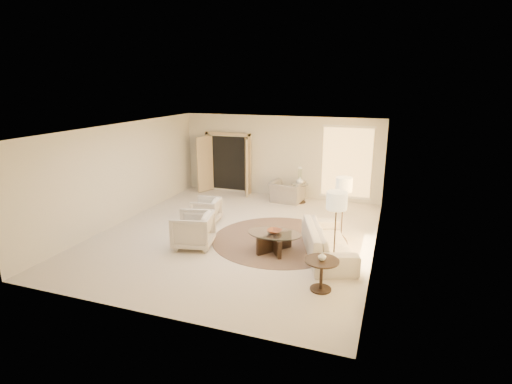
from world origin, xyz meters
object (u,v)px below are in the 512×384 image
(end_table, at_px, (321,269))
(floor_lamp_far, at_px, (337,204))
(accent_chair, at_px, (287,189))
(side_table, at_px, (300,191))
(side_vase, at_px, (300,180))
(armchair_right, at_px, (193,228))
(coffee_table, at_px, (274,240))
(bowl, at_px, (274,231))
(sofa, at_px, (328,241))
(armchair_left, at_px, (206,209))
(floor_lamp_near, at_px, (344,187))
(end_vase, at_px, (322,256))

(end_table, xyz_separation_m, floor_lamp_far, (0.10, 0.87, 1.06))
(accent_chair, bearing_deg, side_table, -167.50)
(floor_lamp_far, bearing_deg, side_vase, 111.63)
(armchair_right, distance_m, accent_chair, 4.59)
(coffee_table, height_order, bowl, bowl)
(sofa, xyz_separation_m, armchair_left, (-3.69, 1.17, 0.03))
(floor_lamp_near, xyz_separation_m, end_vase, (-0.03, -2.60, -0.71))
(sofa, xyz_separation_m, bowl, (-1.23, -0.20, 0.16))
(floor_lamp_far, height_order, bowl, floor_lamp_far)
(side_table, bearing_deg, accent_chair, -173.42)
(coffee_table, xyz_separation_m, end_vase, (1.38, -1.44, 0.41))
(end_vase, bearing_deg, bowl, 133.81)
(coffee_table, height_order, side_vase, side_vase)
(accent_chair, xyz_separation_m, end_vase, (2.19, -5.52, 0.25))
(end_table, xyz_separation_m, end_vase, (0.00, 0.00, 0.27))
(sofa, height_order, coffee_table, sofa)
(side_table, relative_size, floor_lamp_near, 0.39)
(end_table, xyz_separation_m, bowl, (-1.38, 1.44, 0.08))
(floor_lamp_near, distance_m, bowl, 2.04)
(armchair_left, xyz_separation_m, floor_lamp_far, (3.95, -1.94, 1.12))
(armchair_right, distance_m, coffee_table, 2.00)
(end_table, bearing_deg, side_vase, 107.54)
(sofa, bearing_deg, side_vase, 2.89)
(armchair_left, xyz_separation_m, end_table, (3.85, -2.81, 0.05))
(floor_lamp_far, bearing_deg, sofa, 108.42)
(armchair_left, relative_size, side_table, 1.18)
(coffee_table, bearing_deg, side_table, 95.21)
(coffee_table, bearing_deg, floor_lamp_far, -20.90)
(floor_lamp_near, height_order, bowl, floor_lamp_near)
(bowl, xyz_separation_m, end_vase, (1.38, -1.44, 0.19))
(side_table, height_order, end_vase, end_vase)
(floor_lamp_near, height_order, floor_lamp_far, floor_lamp_far)
(end_table, relative_size, bowl, 1.99)
(armchair_left, height_order, side_table, armchair_left)
(accent_chair, relative_size, side_table, 1.63)
(armchair_right, distance_m, side_vase, 4.77)
(floor_lamp_far, xyz_separation_m, side_vase, (-1.86, 4.69, -0.74))
(sofa, relative_size, bowl, 7.18)
(side_table, xyz_separation_m, floor_lamp_near, (1.78, -2.96, 1.03))
(end_table, xyz_separation_m, floor_lamp_near, (0.03, 2.60, 0.99))
(floor_lamp_near, bearing_deg, coffee_table, -140.47)
(bowl, distance_m, end_vase, 2.01)
(accent_chair, distance_m, floor_lamp_near, 3.78)
(floor_lamp_near, bearing_deg, sofa, -100.67)
(sofa, bearing_deg, floor_lamp_near, -30.02)
(floor_lamp_near, xyz_separation_m, side_vase, (-1.78, 2.96, -0.66))
(end_table, bearing_deg, end_vase, 0.00)
(side_vase, bearing_deg, end_table, -72.46)
(armchair_left, bearing_deg, end_table, 45.94)
(sofa, xyz_separation_m, side_vase, (-1.60, 3.92, 0.41))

